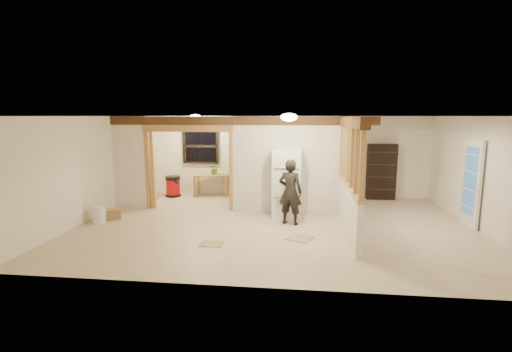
# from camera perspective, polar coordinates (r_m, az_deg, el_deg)

# --- Properties ---
(floor) EXTENTS (9.00, 6.50, 0.01)m
(floor) POSITION_cam_1_polar(r_m,az_deg,el_deg) (8.74, 2.97, -7.47)
(floor) COLOR beige
(floor) RESTS_ON ground
(ceiling) EXTENTS (9.00, 6.50, 0.01)m
(ceiling) POSITION_cam_1_polar(r_m,az_deg,el_deg) (8.37, 3.11, 9.19)
(ceiling) COLOR white
(wall_back) EXTENTS (9.00, 0.01, 2.50)m
(wall_back) POSITION_cam_1_polar(r_m,az_deg,el_deg) (11.68, 4.02, 3.04)
(wall_back) COLOR silver
(wall_back) RESTS_ON floor
(wall_front) EXTENTS (9.00, 0.01, 2.50)m
(wall_front) POSITION_cam_1_polar(r_m,az_deg,el_deg) (5.28, 0.85, -4.51)
(wall_front) COLOR silver
(wall_front) RESTS_ON floor
(wall_left) EXTENTS (0.01, 6.50, 2.50)m
(wall_left) POSITION_cam_1_polar(r_m,az_deg,el_deg) (9.82, -24.19, 1.08)
(wall_left) COLOR silver
(wall_left) RESTS_ON floor
(wall_right) EXTENTS (0.01, 6.50, 2.50)m
(wall_right) POSITION_cam_1_polar(r_m,az_deg,el_deg) (9.34, 31.77, 0.13)
(wall_right) COLOR silver
(wall_right) RESTS_ON floor
(partition_left_stub) EXTENTS (0.90, 0.12, 2.50)m
(partition_left_stub) POSITION_cam_1_polar(r_m,az_deg,el_deg) (10.66, -18.83, 1.98)
(partition_left_stub) COLOR silver
(partition_left_stub) RESTS_ON floor
(partition_center) EXTENTS (2.80, 0.12, 2.50)m
(partition_center) POSITION_cam_1_polar(r_m,az_deg,el_deg) (9.64, 4.66, 1.73)
(partition_center) COLOR silver
(partition_center) RESTS_ON floor
(doorway_frame) EXTENTS (2.46, 0.14, 2.20)m
(doorway_frame) POSITION_cam_1_polar(r_m,az_deg,el_deg) (10.08, -10.28, 1.08)
(doorway_frame) COLOR tan
(doorway_frame) RESTS_ON floor
(header_beam_back) EXTENTS (7.00, 0.18, 0.22)m
(header_beam_back) POSITION_cam_1_polar(r_m,az_deg,el_deg) (9.67, -2.45, 8.49)
(header_beam_back) COLOR #52341C
(header_beam_back) RESTS_ON ceiling
(header_beam_right) EXTENTS (0.18, 3.30, 0.22)m
(header_beam_right) POSITION_cam_1_polar(r_m,az_deg,el_deg) (8.03, 14.51, 8.06)
(header_beam_right) COLOR #52341C
(header_beam_right) RESTS_ON ceiling
(pony_wall) EXTENTS (0.12, 3.20, 1.00)m
(pony_wall) POSITION_cam_1_polar(r_m,az_deg,el_deg) (8.27, 13.99, -5.06)
(pony_wall) COLOR silver
(pony_wall) RESTS_ON floor
(stud_partition) EXTENTS (0.14, 3.20, 1.32)m
(stud_partition) POSITION_cam_1_polar(r_m,az_deg,el_deg) (8.07, 14.31, 2.94)
(stud_partition) COLOR tan
(stud_partition) RESTS_ON pony_wall
(window_back) EXTENTS (1.12, 0.10, 1.10)m
(window_back) POSITION_cam_1_polar(r_m,az_deg,el_deg) (11.97, -8.55, 4.56)
(window_back) COLOR black
(window_back) RESTS_ON wall_back
(french_door) EXTENTS (0.12, 0.86, 2.00)m
(french_door) POSITION_cam_1_polar(r_m,az_deg,el_deg) (9.71, 30.22, -0.95)
(french_door) COLOR white
(french_door) RESTS_ON floor
(ceiling_dome_main) EXTENTS (0.36, 0.36, 0.16)m
(ceiling_dome_main) POSITION_cam_1_polar(r_m,az_deg,el_deg) (7.86, 5.10, 9.02)
(ceiling_dome_main) COLOR #FFEABF
(ceiling_dome_main) RESTS_ON ceiling
(ceiling_dome_util) EXTENTS (0.32, 0.32, 0.14)m
(ceiling_dome_util) POSITION_cam_1_polar(r_m,az_deg,el_deg) (11.07, -9.34, 8.98)
(ceiling_dome_util) COLOR #FFEABF
(ceiling_dome_util) RESTS_ON ceiling
(hanging_bulb) EXTENTS (0.07, 0.07, 0.07)m
(hanging_bulb) POSITION_cam_1_polar(r_m,az_deg,el_deg) (10.27, -7.65, 7.34)
(hanging_bulb) COLOR #FFD88C
(hanging_bulb) RESTS_ON ceiling
(refrigerator) EXTENTS (0.70, 0.68, 1.71)m
(refrigerator) POSITION_cam_1_polar(r_m,az_deg,el_deg) (9.30, 4.74, -1.01)
(refrigerator) COLOR silver
(refrigerator) RESTS_ON floor
(woman) EXTENTS (0.64, 0.52, 1.53)m
(woman) POSITION_cam_1_polar(r_m,az_deg,el_deg) (8.61, 5.30, -2.45)
(woman) COLOR black
(woman) RESTS_ON floor
(work_table) EXTENTS (1.19, 0.77, 0.69)m
(work_table) POSITION_cam_1_polar(r_m,az_deg,el_deg) (11.79, -6.78, -1.38)
(work_table) COLOR tan
(work_table) RESTS_ON floor
(potted_plant) EXTENTS (0.36, 0.33, 0.35)m
(potted_plant) POSITION_cam_1_polar(r_m,az_deg,el_deg) (11.68, -6.39, 1.11)
(potted_plant) COLOR #367230
(potted_plant) RESTS_ON work_table
(shop_vac) EXTENTS (0.64, 0.64, 0.65)m
(shop_vac) POSITION_cam_1_polar(r_m,az_deg,el_deg) (11.92, -12.64, -1.54)
(shop_vac) COLOR #9D080D
(shop_vac) RESTS_ON floor
(bookshelf) EXTENTS (0.84, 0.28, 1.68)m
(bookshelf) POSITION_cam_1_polar(r_m,az_deg,el_deg) (11.78, 18.73, 0.62)
(bookshelf) COLOR black
(bookshelf) RESTS_ON floor
(bucket) EXTENTS (0.32, 0.32, 0.37)m
(bucket) POSITION_cam_1_polar(r_m,az_deg,el_deg) (9.57, -23.03, -5.54)
(bucket) COLOR white
(bucket) RESTS_ON floor
(box_util_a) EXTENTS (0.51, 0.48, 0.34)m
(box_util_a) POSITION_cam_1_polar(r_m,az_deg,el_deg) (11.00, -2.45, -3.02)
(box_util_a) COLOR #977149
(box_util_a) RESTS_ON floor
(box_util_b) EXTENTS (0.31, 0.31, 0.25)m
(box_util_b) POSITION_cam_1_polar(r_m,az_deg,el_deg) (11.59, -15.57, -2.96)
(box_util_b) COLOR #977149
(box_util_b) RESTS_ON floor
(box_front) EXTENTS (0.39, 0.36, 0.26)m
(box_front) POSITION_cam_1_polar(r_m,az_deg,el_deg) (9.78, -20.99, -5.46)
(box_front) COLOR #977149
(box_front) RESTS_ON floor
(floor_panel_near) EXTENTS (0.65, 0.65, 0.02)m
(floor_panel_near) POSITION_cam_1_polar(r_m,az_deg,el_deg) (7.82, 6.76, -9.44)
(floor_panel_near) COLOR tan
(floor_panel_near) RESTS_ON floor
(floor_panel_far) EXTENTS (0.46, 0.37, 0.01)m
(floor_panel_far) POSITION_cam_1_polar(r_m,az_deg,el_deg) (7.49, -6.86, -10.32)
(floor_panel_far) COLOR tan
(floor_panel_far) RESTS_ON floor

